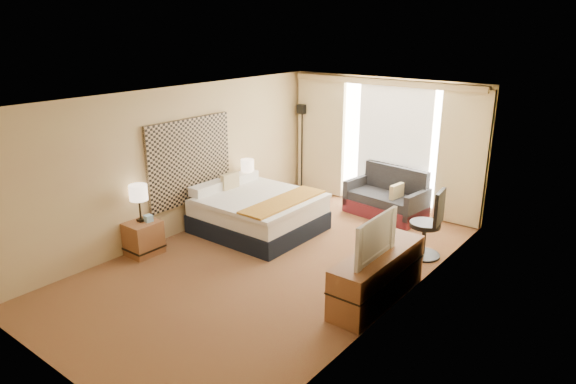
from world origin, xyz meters
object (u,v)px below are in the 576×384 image
Objects in this scene: loveseat at (387,200)px; television at (369,236)px; nightstand_left at (143,238)px; bed at (258,212)px; lamp_left at (138,193)px; desk_chair at (429,227)px; media_dresser at (378,276)px; lamp_right at (247,166)px; floor_lamp at (302,130)px; nightstand_right at (247,199)px.

loveseat is 1.57× the size of television.
loveseat is at bearing 60.70° from nightstand_left.
loveseat is (1.46, 2.15, -0.04)m from bed.
lamp_left is (-0.86, -1.88, 0.67)m from bed.
bed is at bearing 66.92° from nightstand_left.
media_dresser is at bearing -96.68° from desk_chair.
lamp_left is at bearing -113.40° from loveseat.
desk_chair is 1.13× the size of television.
loveseat is at bearing 59.99° from lamp_left.
lamp_right is 0.53× the size of television.
television is (3.70, 0.82, -0.03)m from lamp_left.
bed is 1.03× the size of floor_lamp.
television is at bearing 12.56° from lamp_left.
media_dresser is 3.01m from bed.
lamp_right is (0.03, 2.49, 0.69)m from nightstand_left.
lamp_right is (-3.67, 1.44, 0.61)m from media_dresser.
loveseat is at bearing 129.68° from desk_chair.
lamp_right is (0.08, 2.47, -0.06)m from lamp_left.
floor_lamp reaches higher than media_dresser.
television is at bearing 13.08° from nightstand_left.
media_dresser is 2.94× the size of lamp_left.
desk_chair reaches higher than nightstand_right.
television is (-0.03, -1.89, 0.48)m from desk_chair.
desk_chair is 3.69m from lamp_right.
lamp_left reaches higher than lamp_right.
lamp_right is (0.03, -0.01, 0.69)m from nightstand_right.
nightstand_left is at bearing -113.08° from bed.
loveseat is 1.39× the size of desk_chair.
nightstand_right is 0.28× the size of bed.
television is at bearing -43.58° from floor_lamp.
bed is 3.70× the size of lamp_right.
media_dresser is 5.08m from floor_lamp.
media_dresser is at bearing -41.50° from floor_lamp.
lamp_left is 1.15× the size of lamp_right.
lamp_left is 2.47m from lamp_right.
nightstand_right is 1.03× the size of lamp_right.
desk_chair is 2.14× the size of lamp_right.
media_dresser is at bearing -16.39° from bed.
television is (2.84, -1.05, 0.64)m from bed.
desk_chair is (2.87, 0.84, 0.16)m from bed.
lamp_left is at bearing -90.30° from floor_lamp.
media_dresser is (3.70, -1.45, 0.07)m from nightstand_right.
loveseat is at bearing -7.37° from floor_lamp.
floor_lamp reaches higher than desk_chair.
desk_chair is at bearing -1.77° from television.
bed is 1.73× the size of desk_chair.
lamp_right is at bearing 88.08° from lamp_left.
floor_lamp reaches higher than lamp_left.
media_dresser is 1.58× the size of desk_chair.
lamp_left is (-2.33, -4.03, 0.71)m from loveseat.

